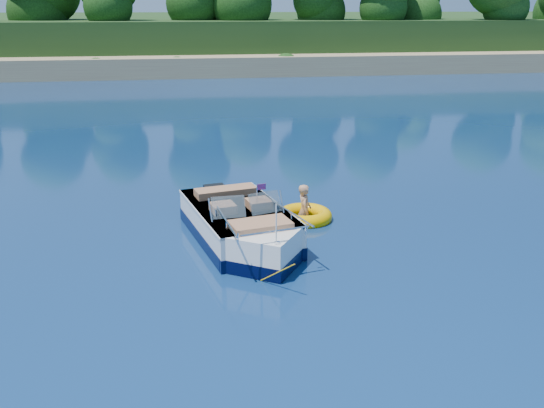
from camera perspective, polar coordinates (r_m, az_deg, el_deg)
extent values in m
plane|color=#091D40|center=(13.06, -4.82, -5.78)|extent=(160.00, 160.00, 0.00)
cube|color=#907253|center=(50.14, -8.23, 12.64)|extent=(170.00, 8.00, 2.00)
cube|color=#1B3615|center=(77.03, -8.66, 14.92)|extent=(170.00, 56.00, 6.00)
cylinder|color=black|center=(53.95, -8.45, 16.00)|extent=(0.44, 0.44, 3.60)
cylinder|color=black|center=(55.96, 13.33, 15.29)|extent=(0.44, 0.44, 2.60)
sphere|color=black|center=(55.90, 13.52, 17.81)|extent=(4.29, 4.29, 4.29)
cube|color=white|center=(14.39, -3.21, -2.14)|extent=(2.65, 3.96, 1.01)
cube|color=white|center=(12.88, -0.81, -4.64)|extent=(1.88, 1.88, 1.01)
cube|color=black|center=(14.44, -3.20, -2.66)|extent=(2.69, 4.00, 0.29)
cube|color=black|center=(12.94, -0.81, -5.21)|extent=(1.92, 1.92, 0.29)
cube|color=#A27A55|center=(14.56, -3.58, -0.73)|extent=(2.04, 2.81, 0.10)
cube|color=white|center=(14.23, -3.24, -0.35)|extent=(2.69, 3.97, 0.06)
cube|color=black|center=(16.18, -5.41, 0.31)|extent=(0.59, 0.44, 0.87)
cube|color=#8C9EA5|center=(13.41, -4.13, -0.29)|extent=(0.77, 0.31, 0.47)
cube|color=#8C9EA5|center=(13.68, -0.66, 0.13)|extent=(0.79, 0.50, 0.47)
cube|color=#AF7651|center=(13.89, -4.63, -0.74)|extent=(0.63, 0.63, 0.38)
cube|color=#AF7651|center=(14.14, -1.28, -0.33)|extent=(0.63, 0.63, 0.38)
cube|color=#AF7651|center=(15.10, -4.38, 0.84)|extent=(1.58, 0.84, 0.37)
cube|color=#AF7651|center=(12.86, -1.11, -2.36)|extent=(1.39, 0.97, 0.33)
cylinder|color=white|center=(11.91, 0.40, -1.88)|extent=(0.03, 0.03, 0.82)
cube|color=red|center=(13.53, -1.01, 1.63)|extent=(0.21, 0.06, 0.13)
cube|color=silver|center=(12.01, 0.48, -3.65)|extent=(0.11, 0.08, 0.05)
cylinder|color=gold|center=(11.87, 0.42, -6.51)|extent=(0.57, 0.89, 0.74)
torus|color=#FFB500|center=(15.70, 3.08, -1.15)|extent=(1.86, 1.86, 0.38)
torus|color=red|center=(15.69, 3.08, -1.08)|extent=(1.53, 1.53, 0.13)
imported|color=tan|center=(15.76, 3.04, -1.42)|extent=(0.44, 0.83, 1.56)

